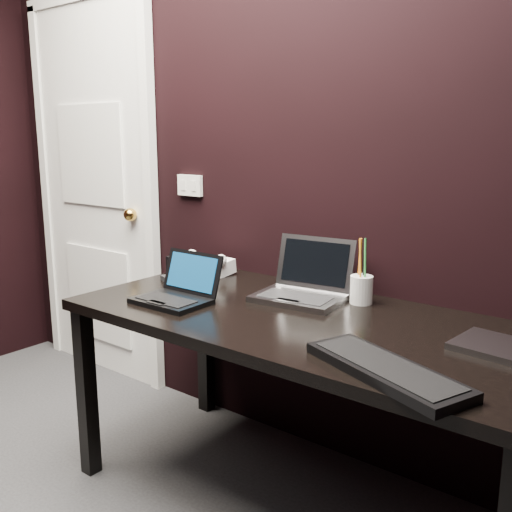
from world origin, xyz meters
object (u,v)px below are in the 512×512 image
Objects in this scene: door at (96,192)px; ext_keyboard at (386,370)px; netbook at (177,292)px; closed_laptop at (506,349)px; desk at (303,337)px; desk_phone at (207,265)px; silver_laptop at (303,288)px; mobile_phone at (170,272)px; pen_cup at (361,288)px.

ext_keyboard is at bearing -17.61° from door.
netbook reaches higher than closed_laptop.
desk is 6.13× the size of netbook.
desk_phone is (-0.68, 0.24, 0.12)m from desk.
ext_keyboard reaches higher than desk.
mobile_phone is at bearing -169.13° from silver_laptop.
desk is (1.65, -0.38, -0.38)m from door.
mobile_phone is at bearing 163.45° from ext_keyboard.
door reaches higher than desk_phone.
netbook is at bearing -62.62° from desk_phone.
desk_phone is 0.19m from mobile_phone.
ext_keyboard is at bearing -119.41° from closed_laptop.
pen_cup is at bearing 161.95° from closed_laptop.
ext_keyboard is (2.09, -0.66, -0.29)m from door.
silver_laptop reaches higher than netbook.
silver_laptop is 1.52× the size of desk_phone.
desk is 3.36× the size of ext_keyboard.
ext_keyboard is 1.23m from mobile_phone.
pen_cup reaches higher than ext_keyboard.
closed_laptop is (2.30, -0.30, -0.30)m from door.
desk_phone is 0.95× the size of pen_cup.
desk_phone is at bearing 160.52° from desk.
desk is at bearing -173.40° from closed_laptop.
closed_laptop is at bearing 11.19° from netbook.
silver_laptop is (-0.12, 0.18, 0.12)m from desk.
mobile_phone is (-1.18, 0.35, 0.02)m from ext_keyboard.
closed_laptop is (1.13, 0.22, -0.03)m from netbook.
door is 1.31m from netbook.
pen_cup reaches higher than desk.
door is 7.71× the size of netbook.
door is at bearing 162.39° from ext_keyboard.
netbook reaches higher than mobile_phone.
door is 7.10× the size of closed_laptop.
desk is at bearing 146.98° from ext_keyboard.
netbook is (-0.48, -0.15, 0.11)m from desk.
pen_cup is at bearing 123.24° from ext_keyboard.
mobile_phone reaches higher than ext_keyboard.
pen_cup is (1.73, -0.12, -0.25)m from door.
desk_phone is 0.76m from pen_cup.
netbook is 1.15m from closed_laptop.
ext_keyboard is at bearing -16.55° from mobile_phone.
mobile_phone is at bearing -18.95° from door.
closed_laptop is 0.60m from pen_cup.
silver_laptop is 3.40× the size of mobile_phone.
pen_cup is at bearing 35.96° from netbook.
ext_keyboard is at bearing -39.52° from silver_laptop.
ext_keyboard is at bearing -56.76° from pen_cup.
netbook is at bearing -162.78° from desk.
desk_phone is (-0.20, 0.39, 0.01)m from netbook.
door reaches higher than silver_laptop.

